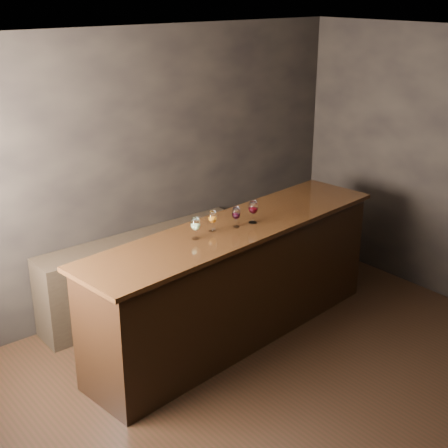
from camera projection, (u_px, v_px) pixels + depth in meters
ground at (295, 395)px, 5.10m from camera, size 5.00×5.00×0.00m
room_shell at (271, 187)px, 4.40m from camera, size 5.02×4.52×2.81m
bar_counter at (236, 284)px, 5.79m from camera, size 3.16×1.01×1.09m
bar_top at (237, 228)px, 5.59m from camera, size 3.27×1.09×0.04m
back_bar_shelf at (145, 273)px, 6.35m from camera, size 2.24×0.40×0.81m
glass_white at (196, 225)px, 5.25m from camera, size 0.08×0.08×0.19m
glass_amber at (213, 218)px, 5.42m from camera, size 0.08×0.08×0.18m
glass_red_a at (236, 214)px, 5.50m from camera, size 0.08×0.08×0.19m
glass_red_b at (253, 208)px, 5.60m from camera, size 0.09×0.09×0.21m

